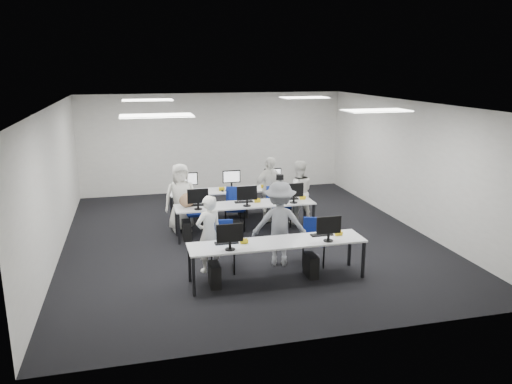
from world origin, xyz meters
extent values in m
plane|color=black|center=(0.00, 0.00, 0.00)|extent=(9.00, 9.00, 0.00)
plane|color=white|center=(0.00, 0.00, 3.00)|extent=(9.00, 9.00, 0.00)
cube|color=silver|center=(0.00, 4.50, 1.50)|extent=(8.00, 0.02, 3.00)
cube|color=silver|center=(0.00, -4.50, 1.50)|extent=(8.00, 0.02, 3.00)
cube|color=silver|center=(-4.00, 0.00, 1.50)|extent=(0.02, 9.00, 3.00)
cube|color=silver|center=(4.00, 0.00, 1.50)|extent=(0.02, 9.00, 3.00)
cube|color=white|center=(-2.00, -2.00, 2.98)|extent=(1.20, 0.60, 0.02)
cube|color=white|center=(2.00, -2.00, 2.98)|extent=(1.20, 0.60, 0.02)
cube|color=white|center=(-2.00, 2.00, 2.98)|extent=(1.20, 0.60, 0.02)
cube|color=white|center=(2.00, 2.00, 2.98)|extent=(1.20, 0.60, 0.02)
cube|color=silver|center=(0.00, -2.40, 0.71)|extent=(3.20, 0.70, 0.03)
cube|color=black|center=(-1.55, -2.70, 0.35)|extent=(0.05, 0.05, 0.70)
cube|color=black|center=(-1.55, -2.10, 0.35)|extent=(0.05, 0.05, 0.70)
cube|color=black|center=(1.55, -2.70, 0.35)|extent=(0.05, 0.05, 0.70)
cube|color=black|center=(1.55, -2.10, 0.35)|extent=(0.05, 0.05, 0.70)
cube|color=silver|center=(0.00, 0.20, 0.71)|extent=(3.20, 0.70, 0.03)
cube|color=black|center=(-1.55, -0.10, 0.35)|extent=(0.05, 0.05, 0.70)
cube|color=black|center=(-1.55, 0.50, 0.35)|extent=(0.05, 0.05, 0.70)
cube|color=black|center=(1.55, -0.10, 0.35)|extent=(0.05, 0.05, 0.70)
cube|color=black|center=(1.55, 0.50, 0.35)|extent=(0.05, 0.05, 0.70)
cube|color=silver|center=(0.00, 1.60, 0.71)|extent=(3.20, 0.70, 0.03)
cube|color=black|center=(-1.55, 1.30, 0.35)|extent=(0.05, 0.05, 0.70)
cube|color=black|center=(-1.55, 1.90, 0.35)|extent=(0.05, 0.05, 0.70)
cube|color=black|center=(1.55, 1.30, 0.35)|extent=(0.05, 0.05, 0.70)
cube|color=black|center=(1.55, 1.90, 0.35)|extent=(0.05, 0.05, 0.70)
cube|color=#0D4AAA|center=(-0.90, -2.58, 1.03)|extent=(0.46, 0.04, 0.32)
cube|color=black|center=(-0.90, -2.26, 0.74)|extent=(0.42, 0.14, 0.02)
ellipsoid|color=black|center=(-0.60, -2.26, 0.75)|extent=(0.07, 0.10, 0.04)
cube|color=black|center=(-1.15, -2.40, 0.21)|extent=(0.18, 0.40, 0.42)
cube|color=white|center=(0.90, -2.58, 1.03)|extent=(0.46, 0.04, 0.32)
cube|color=black|center=(0.90, -2.26, 0.74)|extent=(0.42, 0.14, 0.02)
ellipsoid|color=black|center=(1.20, -2.26, 0.75)|extent=(0.07, 0.10, 0.04)
cube|color=black|center=(0.65, -2.40, 0.21)|extent=(0.18, 0.40, 0.42)
cube|color=white|center=(-1.10, 0.02, 1.03)|extent=(0.46, 0.04, 0.32)
cube|color=black|center=(-1.10, 0.34, 0.74)|extent=(0.42, 0.14, 0.02)
ellipsoid|color=black|center=(-0.80, 0.34, 0.75)|extent=(0.07, 0.10, 0.04)
cube|color=black|center=(-1.35, 0.20, 0.21)|extent=(0.18, 0.40, 0.42)
cube|color=white|center=(0.00, 0.02, 1.03)|extent=(0.46, 0.04, 0.32)
cube|color=black|center=(0.00, 0.34, 0.74)|extent=(0.42, 0.14, 0.02)
ellipsoid|color=black|center=(0.30, 0.34, 0.75)|extent=(0.07, 0.10, 0.04)
cube|color=black|center=(-0.25, 0.20, 0.21)|extent=(0.18, 0.40, 0.42)
cube|color=white|center=(1.10, 0.02, 1.03)|extent=(0.46, 0.04, 0.32)
cube|color=black|center=(1.10, 0.34, 0.74)|extent=(0.42, 0.14, 0.02)
ellipsoid|color=black|center=(1.40, 0.34, 0.75)|extent=(0.07, 0.10, 0.04)
cube|color=black|center=(0.85, 0.20, 0.21)|extent=(0.18, 0.40, 0.42)
cube|color=white|center=(-1.10, 1.78, 1.03)|extent=(0.46, 0.04, 0.32)
cube|color=black|center=(-1.10, 1.46, 0.74)|extent=(0.42, 0.14, 0.02)
ellipsoid|color=black|center=(-1.40, 1.46, 0.75)|extent=(0.07, 0.10, 0.04)
cube|color=black|center=(-0.85, 1.60, 0.21)|extent=(0.18, 0.40, 0.42)
cube|color=white|center=(0.00, 1.78, 1.03)|extent=(0.46, 0.04, 0.32)
cube|color=black|center=(0.00, 1.46, 0.74)|extent=(0.42, 0.14, 0.02)
ellipsoid|color=black|center=(-0.30, 1.46, 0.75)|extent=(0.07, 0.10, 0.04)
cube|color=black|center=(0.25, 1.60, 0.21)|extent=(0.18, 0.40, 0.42)
cube|color=white|center=(1.10, 1.78, 1.03)|extent=(0.46, 0.04, 0.32)
cube|color=black|center=(1.10, 1.46, 0.74)|extent=(0.42, 0.14, 0.02)
ellipsoid|color=black|center=(0.80, 1.46, 0.75)|extent=(0.07, 0.10, 0.04)
cube|color=black|center=(1.35, 1.60, 0.21)|extent=(0.18, 0.40, 0.42)
cube|color=navy|center=(-0.89, -1.73, 0.48)|extent=(0.51, 0.49, 0.06)
cube|color=navy|center=(-0.86, -1.53, 0.75)|extent=(0.44, 0.11, 0.38)
cube|color=navy|center=(0.90, -1.84, 0.46)|extent=(0.55, 0.54, 0.06)
cube|color=navy|center=(0.97, -1.66, 0.71)|extent=(0.41, 0.19, 0.36)
cube|color=navy|center=(-1.08, 0.69, 0.43)|extent=(0.45, 0.43, 0.06)
cube|color=navy|center=(-1.10, 0.88, 0.68)|extent=(0.40, 0.08, 0.34)
cube|color=navy|center=(-0.13, 0.67, 0.50)|extent=(0.57, 0.56, 0.07)
cube|color=navy|center=(-0.08, 0.88, 0.78)|extent=(0.46, 0.16, 0.39)
cube|color=navy|center=(1.01, 0.68, 0.48)|extent=(0.54, 0.53, 0.06)
cube|color=navy|center=(1.05, 0.89, 0.75)|extent=(0.44, 0.14, 0.38)
cube|color=navy|center=(-0.97, 1.07, 0.45)|extent=(0.52, 0.50, 0.06)
cube|color=navy|center=(-1.02, 0.88, 0.70)|extent=(0.41, 0.15, 0.35)
cube|color=navy|center=(-0.06, 1.10, 0.46)|extent=(0.45, 0.43, 0.06)
cube|color=navy|center=(-0.05, 0.90, 0.72)|extent=(0.42, 0.06, 0.36)
cube|color=navy|center=(0.95, 1.00, 0.49)|extent=(0.57, 0.56, 0.06)
cube|color=navy|center=(0.89, 0.80, 0.76)|extent=(0.44, 0.18, 0.38)
ellipsoid|color=#8A6547|center=(-1.31, 0.28, 0.89)|extent=(0.45, 0.38, 0.32)
imported|color=white|center=(-1.13, -1.69, 0.74)|extent=(0.64, 0.54, 1.48)
imported|color=white|center=(1.44, 0.69, 0.79)|extent=(0.85, 0.70, 1.58)
imported|color=white|center=(-1.39, 0.85, 0.80)|extent=(0.83, 0.58, 1.60)
imported|color=white|center=(0.84, 1.15, 0.81)|extent=(1.02, 0.66, 1.61)
imported|color=gray|center=(0.25, -1.70, 0.83)|extent=(1.20, 0.88, 1.66)
cube|color=black|center=(0.30, -1.53, 1.71)|extent=(0.18, 0.21, 0.10)
camera|label=1|loc=(-2.41, -10.48, 3.79)|focal=35.00mm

